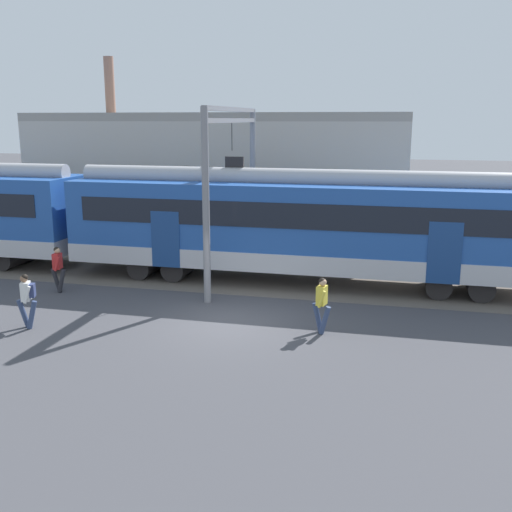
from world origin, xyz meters
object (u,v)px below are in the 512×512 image
commuter_train (97,216)px  pedestrian_yellow (322,301)px  pedestrian_red (58,266)px  pedestrian_white (27,296)px

commuter_train → pedestrian_yellow: (9.89, -5.29, -1.29)m
pedestrian_red → pedestrian_white: size_ratio=1.00×
pedestrian_yellow → pedestrian_red: bearing=168.4°
pedestrian_red → pedestrian_yellow: bearing=-11.6°
pedestrian_white → pedestrian_yellow: (8.54, 1.63, -0.03)m
commuter_train → pedestrian_red: commuter_train is taller
pedestrian_white → pedestrian_yellow: 8.69m
commuter_train → pedestrian_yellow: size_ratio=22.83×
commuter_train → pedestrian_white: 7.17m
pedestrian_yellow → pedestrian_white: bearing=-169.2°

